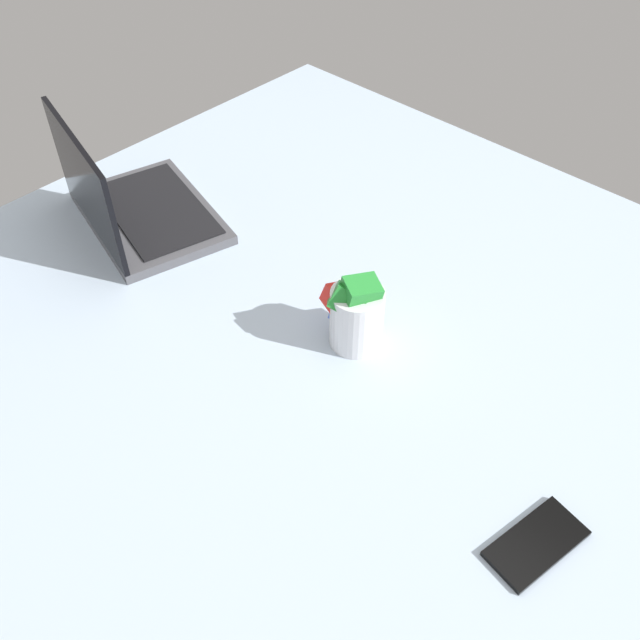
# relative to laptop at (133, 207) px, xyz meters

# --- Properties ---
(bed_mattress) EXTENTS (1.80, 1.40, 0.18)m
(bed_mattress) POSITION_rel_laptop_xyz_m (-0.64, -0.07, -0.13)
(bed_mattress) COLOR silver
(bed_mattress) RESTS_ON ground
(laptop) EXTENTS (0.38, 0.31, 0.23)m
(laptop) POSITION_rel_laptop_xyz_m (0.00, 0.00, 0.00)
(laptop) COLOR #4C4C51
(laptop) RESTS_ON bed_mattress
(snack_cup) EXTENTS (0.10, 0.11, 0.14)m
(snack_cup) POSITION_rel_laptop_xyz_m (-0.53, -0.06, 0.02)
(snack_cup) COLOR silver
(snack_cup) RESTS_ON bed_mattress
(cell_phone) EXTENTS (0.09, 0.15, 0.01)m
(cell_phone) POSITION_rel_laptop_xyz_m (-0.96, 0.06, -0.04)
(cell_phone) COLOR black
(cell_phone) RESTS_ON bed_mattress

